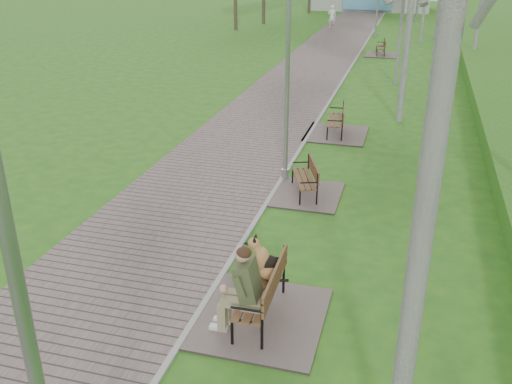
{
  "coord_description": "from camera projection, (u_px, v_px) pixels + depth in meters",
  "views": [
    {
      "loc": [
        2.95,
        -1.65,
        5.54
      ],
      "look_at": [
        0.31,
        7.8,
        1.19
      ],
      "focal_mm": 40.0,
      "sensor_mm": 36.0,
      "label": 1
    }
  ],
  "objects": [
    {
      "name": "walkway",
      "position": [
        297.0,
        84.0,
        23.77
      ],
      "size": [
        3.5,
        67.0,
        0.04
      ],
      "primitive_type": "cube",
      "color": "#675853",
      "rests_on": "ground"
    },
    {
      "name": "bench_third",
      "position": [
        335.0,
        128.0,
        17.62
      ],
      "size": [
        1.84,
        2.04,
        1.13
      ],
      "color": "#675853",
      "rests_on": "ground"
    },
    {
      "name": "pedestrian_near",
      "position": [
        332.0,
        17.0,
        38.58
      ],
      "size": [
        0.59,
        0.42,
        1.53
      ],
      "primitive_type": "imported",
      "rotation": [
        0.0,
        0.0,
        3.25
      ],
      "color": "white",
      "rests_on": "ground"
    },
    {
      "name": "lamp_post_second",
      "position": [
        287.0,
        94.0,
        13.51
      ],
      "size": [
        0.18,
        0.18,
        4.71
      ],
      "color": "gray",
      "rests_on": "ground"
    },
    {
      "name": "bench_main",
      "position": [
        255.0,
        294.0,
        8.88
      ],
      "size": [
        1.95,
        2.17,
        1.7
      ],
      "color": "#675853",
      "rests_on": "ground"
    },
    {
      "name": "lamp_post_near",
      "position": [
        26.0,
        328.0,
        4.62
      ],
      "size": [
        0.22,
        0.22,
        5.69
      ],
      "color": "gray",
      "rests_on": "ground"
    },
    {
      "name": "bench_second",
      "position": [
        304.0,
        188.0,
        13.44
      ],
      "size": [
        1.64,
        1.82,
        1.01
      ],
      "color": "#675853",
      "rests_on": "ground"
    },
    {
      "name": "kerb",
      "position": [
        339.0,
        87.0,
        23.34
      ],
      "size": [
        0.1,
        67.0,
        0.05
      ],
      "primitive_type": "cube",
      "color": "#999993",
      "rests_on": "ground"
    },
    {
      "name": "bench_far",
      "position": [
        380.0,
        52.0,
        29.79
      ],
      "size": [
        1.6,
        1.78,
        0.99
      ],
      "color": "#675853",
      "rests_on": "ground"
    }
  ]
}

